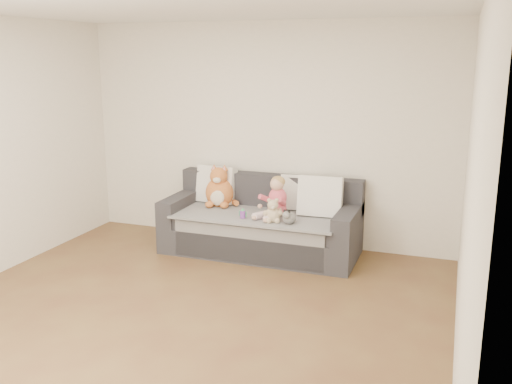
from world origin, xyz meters
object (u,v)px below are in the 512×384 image
at_px(sippy_cup, 243,213).
at_px(teddy_bear, 273,212).
at_px(plush_cat, 219,190).
at_px(toddler, 276,199).
at_px(sofa, 262,226).

bearing_deg(sippy_cup, teddy_bear, -4.55).
height_order(plush_cat, sippy_cup, plush_cat).
bearing_deg(toddler, sofa, 170.91).
height_order(plush_cat, teddy_bear, plush_cat).
bearing_deg(sofa, plush_cat, 170.36).
distance_m(sofa, teddy_bear, 0.50).
relative_size(sofa, plush_cat, 4.23).
relative_size(plush_cat, teddy_bear, 1.95).
distance_m(teddy_bear, sippy_cup, 0.36).
distance_m(sofa, toddler, 0.42).
xyz_separation_m(plush_cat, teddy_bear, (0.81, -0.44, -0.08)).
height_order(toddler, plush_cat, plush_cat).
height_order(sofa, teddy_bear, sofa).
bearing_deg(sofa, sippy_cup, -109.42).
xyz_separation_m(toddler, sippy_cup, (-0.31, -0.21, -0.13)).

